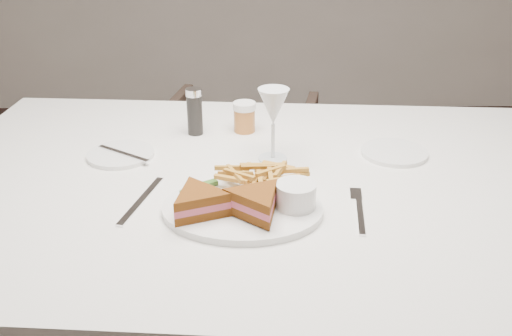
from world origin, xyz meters
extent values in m
cube|color=silver|center=(-0.12, -0.04, 0.38)|extent=(1.58, 1.11, 0.75)
imported|color=#47352C|center=(-0.19, 0.96, 0.31)|extent=(0.70, 0.67, 0.62)
ellipsoid|color=white|center=(-0.15, -0.19, 0.76)|extent=(0.34, 0.27, 0.01)
cube|color=silver|center=(-0.36, -0.14, 0.75)|extent=(0.07, 0.20, 0.00)
cylinder|color=white|center=(-0.45, 0.08, 0.76)|extent=(0.16, 0.16, 0.01)
cylinder|color=white|center=(0.21, 0.09, 0.76)|extent=(0.16, 0.16, 0.01)
cylinder|color=black|center=(-0.28, 0.22, 0.81)|extent=(0.04, 0.04, 0.12)
cylinder|color=#A96228|center=(-0.15, 0.24, 0.79)|extent=(0.06, 0.06, 0.08)
cube|color=#396523|center=(-0.23, -0.11, 0.77)|extent=(0.06, 0.04, 0.01)
cube|color=#396523|center=(-0.26, -0.12, 0.77)|extent=(0.05, 0.05, 0.01)
cylinder|color=white|center=(-0.05, -0.19, 0.79)|extent=(0.08, 0.08, 0.05)
camera|label=1|loc=(-0.14, -1.17, 1.33)|focal=40.00mm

